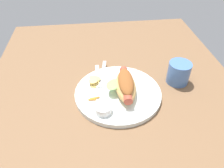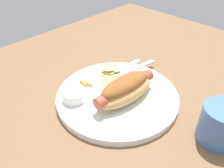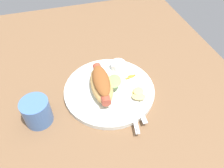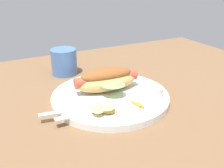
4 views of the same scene
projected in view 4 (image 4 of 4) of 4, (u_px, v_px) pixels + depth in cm
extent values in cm
cube|color=brown|center=(118.00, 103.00, 63.21)|extent=(120.00, 90.00, 1.80)
cylinder|color=white|center=(110.00, 97.00, 62.56)|extent=(28.99, 28.99, 1.60)
ellipsoid|color=tan|center=(106.00, 82.00, 63.42)|extent=(16.19, 7.67, 4.53)
cylinder|color=#B24733|center=(106.00, 79.00, 63.10)|extent=(16.60, 3.83, 2.78)
ellipsoid|color=brown|center=(106.00, 74.00, 62.59)|extent=(13.72, 5.85, 2.93)
ellipsoid|color=#7FC65B|center=(113.00, 85.00, 59.60)|extent=(7.33, 6.59, 0.95)
cylinder|color=white|center=(152.00, 92.00, 60.66)|extent=(5.14, 5.14, 2.39)
cube|color=silver|center=(83.00, 109.00, 54.85)|extent=(12.71, 3.37, 0.40)
cube|color=silver|center=(46.00, 114.00, 53.09)|extent=(3.20, 0.85, 0.40)
cube|color=silver|center=(46.00, 115.00, 52.70)|extent=(3.20, 0.85, 0.40)
cube|color=silver|center=(46.00, 116.00, 52.31)|extent=(3.20, 0.85, 0.40)
cube|color=silver|center=(85.00, 113.00, 53.28)|extent=(13.12, 1.70, 0.36)
ellipsoid|color=#E3C36B|center=(110.00, 111.00, 54.15)|extent=(4.17, 4.02, 0.50)
ellipsoid|color=#E3C36B|center=(106.00, 110.00, 53.82)|extent=(4.41, 4.54, 0.75)
ellipsoid|color=#E3C36B|center=(98.00, 109.00, 53.01)|extent=(4.35, 5.10, 0.74)
ellipsoid|color=#E3C36B|center=(107.00, 107.00, 53.09)|extent=(4.57, 4.60, 0.81)
cylinder|color=orange|center=(136.00, 104.00, 56.75)|extent=(1.07, 3.19, 0.60)
cylinder|color=orange|center=(141.00, 105.00, 56.26)|extent=(0.70, 2.54, 0.61)
cylinder|color=#4770B2|center=(64.00, 62.00, 77.55)|extent=(7.86, 7.86, 7.94)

